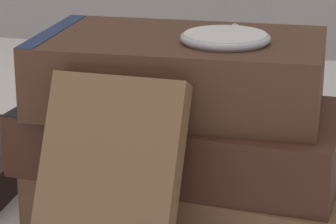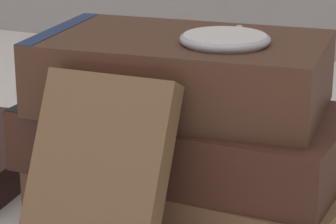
% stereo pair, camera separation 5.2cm
% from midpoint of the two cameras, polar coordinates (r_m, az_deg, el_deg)
% --- Properties ---
extents(ground_plane, '(3.00, 3.00, 0.00)m').
position_cam_midpoint_polar(ground_plane, '(0.58, -4.18, -7.40)').
color(ground_plane, silver).
extents(book_flat_bottom, '(0.23, 0.14, 0.04)m').
position_cam_midpoint_polar(book_flat_bottom, '(0.57, -1.06, -5.60)').
color(book_flat_bottom, brown).
rests_on(book_flat_bottom, ground_plane).
extents(book_flat_middle, '(0.22, 0.13, 0.04)m').
position_cam_midpoint_polar(book_flat_middle, '(0.55, -2.06, -1.77)').
color(book_flat_middle, '#422319').
rests_on(book_flat_middle, book_flat_bottom).
extents(book_flat_top, '(0.20, 0.13, 0.05)m').
position_cam_midpoint_polar(book_flat_top, '(0.54, -2.45, 2.86)').
color(book_flat_top, '#4C2D1E').
rests_on(book_flat_top, book_flat_middle).
extents(book_leaning_front, '(0.08, 0.07, 0.12)m').
position_cam_midpoint_polar(book_leaning_front, '(0.48, -7.51, -5.74)').
color(book_leaning_front, brown).
rests_on(book_leaning_front, ground_plane).
extents(pocket_watch, '(0.06, 0.06, 0.01)m').
position_cam_midpoint_polar(pocket_watch, '(0.52, 1.30, 5.33)').
color(pocket_watch, silver).
rests_on(pocket_watch, book_flat_top).
extents(reading_glasses, '(0.09, 0.05, 0.00)m').
position_cam_midpoint_polar(reading_glasses, '(0.73, -2.87, -1.58)').
color(reading_glasses, '#4C3828').
rests_on(reading_glasses, ground_plane).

